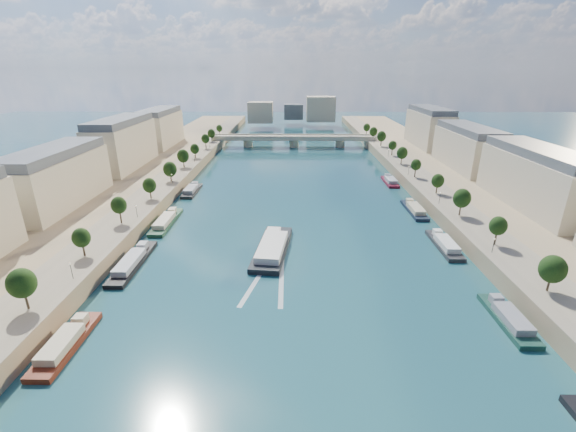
{
  "coord_description": "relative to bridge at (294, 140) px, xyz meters",
  "views": [
    {
      "loc": [
        -1.22,
        -48.31,
        51.3
      ],
      "look_at": [
        -2.53,
        71.87,
        5.0
      ],
      "focal_mm": 24.0,
      "sensor_mm": 36.0,
      "label": 1
    }
  ],
  "objects": [
    {
      "name": "ground",
      "position": [
        0.0,
        -119.12,
        -5.08
      ],
      "size": [
        700.0,
        700.0,
        0.0
      ],
      "primitive_type": "plane",
      "color": "#0D2C3B",
      "rests_on": "ground"
    },
    {
      "name": "moored_barges_right",
      "position": [
        45.5,
        -166.23,
        -4.24
      ],
      "size": [
        5.0,
        163.27,
        3.6
      ],
      "color": "black",
      "rests_on": "ground"
    },
    {
      "name": "buildings_left",
      "position": [
        -85.0,
        -107.12,
        11.37
      ],
      "size": [
        16.0,
        226.0,
        23.2
      ],
      "color": "beige",
      "rests_on": "ground"
    },
    {
      "name": "lamps_left",
      "position": [
        -52.5,
        -129.12,
        2.7
      ],
      "size": [
        0.36,
        200.36,
        4.28
      ],
      "color": "black",
      "rests_on": "ground"
    },
    {
      "name": "wake",
      "position": [
        -7.08,
        -180.31,
        -5.06
      ],
      "size": [
        10.73,
        26.01,
        0.04
      ],
      "color": "silver",
      "rests_on": "ground"
    },
    {
      "name": "lamps_right",
      "position": [
        52.5,
        -114.12,
        2.7
      ],
      "size": [
        0.36,
        200.36,
        4.28
      ],
      "color": "black",
      "rests_on": "ground"
    },
    {
      "name": "quay_right",
      "position": [
        72.0,
        -119.12,
        -2.58
      ],
      "size": [
        44.0,
        520.0,
        5.0
      ],
      "primitive_type": "cube",
      "color": "#9E8460",
      "rests_on": "ground"
    },
    {
      "name": "buildings_right",
      "position": [
        85.0,
        -107.12,
        11.37
      ],
      "size": [
        16.0,
        226.0,
        23.2
      ],
      "color": "beige",
      "rests_on": "ground"
    },
    {
      "name": "bridge",
      "position": [
        0.0,
        0.0,
        0.0
      ],
      "size": [
        112.0,
        12.0,
        8.15
      ],
      "color": "#C1B79E",
      "rests_on": "ground"
    },
    {
      "name": "pave_right",
      "position": [
        57.0,
        -119.12,
        -0.03
      ],
      "size": [
        14.0,
        520.0,
        0.1
      ],
      "primitive_type": "cube",
      "color": "gray",
      "rests_on": "quay_right"
    },
    {
      "name": "skyline",
      "position": [
        3.19,
        100.41,
        9.57
      ],
      "size": [
        79.0,
        42.0,
        22.0
      ],
      "color": "beige",
      "rests_on": "ground"
    },
    {
      "name": "tour_barge",
      "position": [
        -7.08,
        -163.76,
        -3.91
      ],
      "size": [
        11.86,
        30.75,
        4.07
      ],
      "rotation": [
        0.0,
        0.0,
        -0.11
      ],
      "color": "black",
      "rests_on": "ground"
    },
    {
      "name": "trees_right",
      "position": [
        55.0,
        -109.12,
        5.39
      ],
      "size": [
        4.8,
        268.8,
        8.26
      ],
      "color": "#382B1E",
      "rests_on": "ground"
    },
    {
      "name": "quay_left",
      "position": [
        -72.0,
        -119.12,
        -2.58
      ],
      "size": [
        44.0,
        520.0,
        5.0
      ],
      "primitive_type": "cube",
      "color": "#9E8460",
      "rests_on": "ground"
    },
    {
      "name": "pave_left",
      "position": [
        -57.0,
        -119.12,
        -0.03
      ],
      "size": [
        14.0,
        520.0,
        0.1
      ],
      "primitive_type": "cube",
      "color": "gray",
      "rests_on": "quay_left"
    },
    {
      "name": "trees_left",
      "position": [
        -55.0,
        -117.12,
        5.39
      ],
      "size": [
        4.8,
        268.8,
        8.26
      ],
      "color": "#382B1E",
      "rests_on": "ground"
    },
    {
      "name": "moored_barges_left",
      "position": [
        -45.5,
        -174.93,
        -4.24
      ],
      "size": [
        5.0,
        160.49,
        3.6
      ],
      "color": "#1C1F3E",
      "rests_on": "ground"
    }
  ]
}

